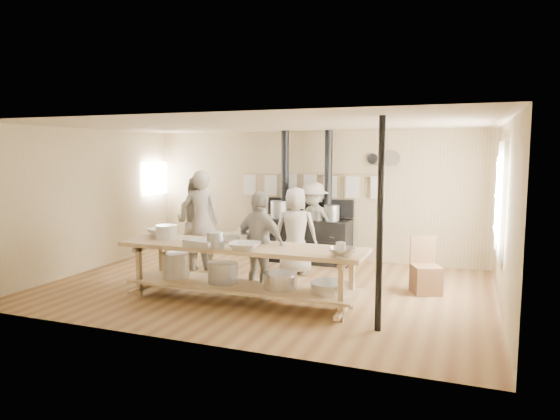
{
  "coord_description": "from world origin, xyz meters",
  "views": [
    {
      "loc": [
        3.03,
        -7.29,
        2.17
      ],
      "look_at": [
        0.18,
        0.2,
        1.24
      ],
      "focal_mm": 32.0,
      "sensor_mm": 36.0,
      "label": 1
    }
  ],
  "objects_px": {
    "cook_center": "(296,231)",
    "cook_right": "(260,245)",
    "prep_table": "(241,267)",
    "chair": "(426,277)",
    "cook_far_left": "(202,221)",
    "roasting_pan": "(202,243)",
    "cook_left": "(196,223)",
    "stove": "(305,235)",
    "cook_by_window": "(313,223)"
  },
  "relations": [
    {
      "from": "cook_center",
      "to": "chair",
      "type": "bearing_deg",
      "value": 155.25
    },
    {
      "from": "stove",
      "to": "cook_left",
      "type": "bearing_deg",
      "value": -143.78
    },
    {
      "from": "cook_left",
      "to": "cook_by_window",
      "type": "relative_size",
      "value": 1.07
    },
    {
      "from": "chair",
      "to": "roasting_pan",
      "type": "relative_size",
      "value": 1.92
    },
    {
      "from": "cook_left",
      "to": "cook_center",
      "type": "xyz_separation_m",
      "value": [
        1.92,
        0.19,
        -0.07
      ]
    },
    {
      "from": "cook_far_left",
      "to": "roasting_pan",
      "type": "height_order",
      "value": "cook_far_left"
    },
    {
      "from": "prep_table",
      "to": "roasting_pan",
      "type": "xyz_separation_m",
      "value": [
        -0.44,
        -0.33,
        0.38
      ]
    },
    {
      "from": "stove",
      "to": "cook_center",
      "type": "bearing_deg",
      "value": -80.98
    },
    {
      "from": "prep_table",
      "to": "roasting_pan",
      "type": "height_order",
      "value": "roasting_pan"
    },
    {
      "from": "cook_far_left",
      "to": "cook_left",
      "type": "height_order",
      "value": "cook_far_left"
    },
    {
      "from": "cook_right",
      "to": "roasting_pan",
      "type": "distance_m",
      "value": 0.89
    },
    {
      "from": "prep_table",
      "to": "chair",
      "type": "height_order",
      "value": "chair"
    },
    {
      "from": "cook_center",
      "to": "cook_by_window",
      "type": "xyz_separation_m",
      "value": [
        0.04,
        0.93,
        0.02
      ]
    },
    {
      "from": "stove",
      "to": "cook_left",
      "type": "height_order",
      "value": "stove"
    },
    {
      "from": "cook_left",
      "to": "prep_table",
      "type": "bearing_deg",
      "value": 132.99
    },
    {
      "from": "stove",
      "to": "cook_by_window",
      "type": "xyz_separation_m",
      "value": [
        0.22,
        -0.17,
        0.28
      ]
    },
    {
      "from": "chair",
      "to": "roasting_pan",
      "type": "height_order",
      "value": "roasting_pan"
    },
    {
      "from": "cook_far_left",
      "to": "cook_by_window",
      "type": "relative_size",
      "value": 1.16
    },
    {
      "from": "cook_center",
      "to": "roasting_pan",
      "type": "distance_m",
      "value": 2.34
    },
    {
      "from": "cook_right",
      "to": "cook_by_window",
      "type": "xyz_separation_m",
      "value": [
        0.04,
        2.55,
        -0.01
      ]
    },
    {
      "from": "cook_far_left",
      "to": "roasting_pan",
      "type": "bearing_deg",
      "value": 107.62
    },
    {
      "from": "cook_far_left",
      "to": "chair",
      "type": "bearing_deg",
      "value": 166.57
    },
    {
      "from": "cook_far_left",
      "to": "cook_right",
      "type": "xyz_separation_m",
      "value": [
        1.7,
        -1.24,
        -0.12
      ]
    },
    {
      "from": "stove",
      "to": "chair",
      "type": "relative_size",
      "value": 2.99
    },
    {
      "from": "roasting_pan",
      "to": "cook_by_window",
      "type": "bearing_deg",
      "value": 78.3
    },
    {
      "from": "cook_left",
      "to": "cook_far_left",
      "type": "bearing_deg",
      "value": 137.32
    },
    {
      "from": "cook_by_window",
      "to": "cook_right",
      "type": "bearing_deg",
      "value": -75.01
    },
    {
      "from": "cook_far_left",
      "to": "cook_right",
      "type": "bearing_deg",
      "value": 131.51
    },
    {
      "from": "stove",
      "to": "prep_table",
      "type": "bearing_deg",
      "value": -90.04
    },
    {
      "from": "cook_far_left",
      "to": "cook_left",
      "type": "xyz_separation_m",
      "value": [
        -0.23,
        0.2,
        -0.07
      ]
    },
    {
      "from": "cook_far_left",
      "to": "chair",
      "type": "distance_m",
      "value": 4.03
    },
    {
      "from": "cook_center",
      "to": "chair",
      "type": "relative_size",
      "value": 1.8
    },
    {
      "from": "roasting_pan",
      "to": "stove",
      "type": "bearing_deg",
      "value": 82.51
    },
    {
      "from": "cook_far_left",
      "to": "cook_by_window",
      "type": "height_order",
      "value": "cook_far_left"
    },
    {
      "from": "cook_left",
      "to": "cook_center",
      "type": "bearing_deg",
      "value": -176.65
    },
    {
      "from": "prep_table",
      "to": "cook_far_left",
      "type": "relative_size",
      "value": 1.94
    },
    {
      "from": "cook_center",
      "to": "prep_table",
      "type": "bearing_deg",
      "value": 71.43
    },
    {
      "from": "cook_center",
      "to": "cook_far_left",
      "type": "bearing_deg",
      "value": -0.53
    },
    {
      "from": "prep_table",
      "to": "roasting_pan",
      "type": "bearing_deg",
      "value": -143.01
    },
    {
      "from": "cook_center",
      "to": "cook_right",
      "type": "relative_size",
      "value": 0.97
    },
    {
      "from": "cook_left",
      "to": "cook_by_window",
      "type": "distance_m",
      "value": 2.26
    },
    {
      "from": "cook_center",
      "to": "cook_right",
      "type": "height_order",
      "value": "cook_right"
    },
    {
      "from": "cook_far_left",
      "to": "cook_left",
      "type": "bearing_deg",
      "value": -52.82
    },
    {
      "from": "cook_left",
      "to": "roasting_pan",
      "type": "distance_m",
      "value": 2.45
    },
    {
      "from": "cook_right",
      "to": "roasting_pan",
      "type": "relative_size",
      "value": 3.55
    },
    {
      "from": "prep_table",
      "to": "cook_center",
      "type": "xyz_separation_m",
      "value": [
        0.18,
        1.92,
        0.26
      ]
    },
    {
      "from": "cook_left",
      "to": "cook_right",
      "type": "distance_m",
      "value": 2.41
    },
    {
      "from": "cook_by_window",
      "to": "cook_left",
      "type": "bearing_deg",
      "value": -134.69
    },
    {
      "from": "cook_far_left",
      "to": "cook_by_window",
      "type": "xyz_separation_m",
      "value": [
        1.73,
        1.31,
        -0.13
      ]
    },
    {
      "from": "cook_left",
      "to": "cook_center",
      "type": "relative_size",
      "value": 1.09
    }
  ]
}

